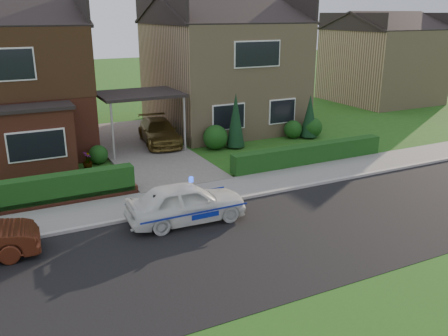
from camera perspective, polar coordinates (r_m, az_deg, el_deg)
ground at (r=13.94m, az=3.86°, el=-8.85°), size 120.00×120.00×0.00m
road at (r=13.94m, az=3.86°, el=-8.85°), size 60.00×6.00×0.02m
kerb at (r=16.37m, az=-1.54°, el=-4.34°), size 60.00×0.16×0.12m
sidewalk at (r=17.27m, az=-3.02°, el=-3.17°), size 60.00×2.00×0.10m
driveway at (r=23.44m, az=-9.83°, el=2.38°), size 3.80×12.00×0.12m
house_right at (r=27.63m, az=-0.32°, el=12.62°), size 7.50×8.06×7.25m
carport_link at (r=22.84m, az=-10.14°, el=8.63°), size 3.80×3.00×2.77m
dwarf_wall at (r=17.12m, az=-22.86°, el=-4.38°), size 7.70×0.25×0.36m
hedge_left at (r=17.32m, az=-22.83°, el=-4.76°), size 7.50×0.55×0.90m
hedge_right at (r=21.09m, az=10.15°, el=0.42°), size 7.50×0.55×0.80m
shrub_left_mid at (r=20.89m, az=-19.04°, el=1.41°), size 1.32×1.32×1.32m
shrub_left_near at (r=21.48m, az=-14.89°, el=1.58°), size 0.84×0.84×0.84m
shrub_right_near at (r=22.96m, az=-1.05°, el=3.72°), size 1.20×1.20×1.20m
shrub_right_mid at (r=25.34m, az=8.31°, el=4.63°), size 0.96×0.96×0.96m
shrub_right_far at (r=25.66m, az=10.54°, el=4.82°), size 1.08×1.08×1.08m
conifer_a at (r=23.06m, az=1.41°, el=5.57°), size 0.90×0.90×2.60m
conifer_b at (r=25.42m, az=10.25°, el=6.01°), size 0.90×0.90×2.20m
neighbour_right at (r=37.70m, az=18.38°, el=11.58°), size 6.50×7.00×5.20m
police_car at (r=14.97m, az=-4.56°, el=-4.20°), size 3.47×3.84×1.45m
driveway_car at (r=23.83m, az=-7.81°, el=4.35°), size 2.19×4.24×1.18m
potted_plant_b at (r=18.11m, az=-12.75°, el=-1.40°), size 0.55×0.52×0.80m
potted_plant_c at (r=20.82m, az=-16.13°, el=0.82°), size 0.54×0.54×0.75m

